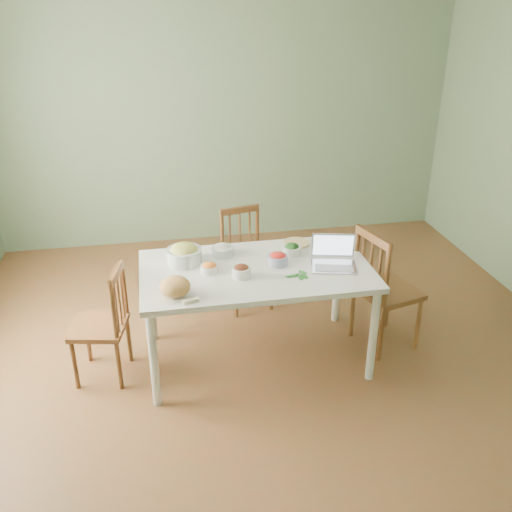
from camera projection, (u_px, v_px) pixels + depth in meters
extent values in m
cube|color=brown|center=(273.00, 359.00, 4.50)|extent=(5.00, 5.00, 0.00)
cube|color=slate|center=(225.00, 121.00, 6.12)|extent=(5.00, 0.00, 2.70)
cube|color=slate|center=(457.00, 479.00, 1.70)|extent=(5.00, 0.00, 2.70)
ellipsoid|color=tan|center=(175.00, 286.00, 3.78)|extent=(0.22, 0.22, 0.13)
cube|color=#F6F0C0|center=(191.00, 301.00, 3.72)|extent=(0.11, 0.06, 0.03)
cylinder|color=#BEB285|center=(296.00, 243.00, 4.56)|extent=(0.25, 0.25, 0.02)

